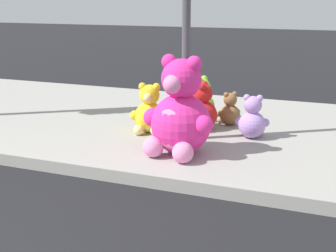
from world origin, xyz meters
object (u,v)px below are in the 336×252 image
Objects in this scene: sign_pole at (186,11)px; plush_brown at (229,111)px; plush_pink_large at (180,115)px; plush_red at (201,110)px; plush_lime at (200,102)px; plush_yellow at (149,113)px; plush_lavender at (252,120)px.

plush_brown is at bearing 69.28° from sign_pole.
plush_pink_large is 1.17m from plush_red.
plush_pink_large is 1.73× the size of plush_red.
sign_pole is 1.79m from plush_lime.
plush_pink_large is 1.03m from plush_yellow.
plush_lime is (-0.26, 1.67, -0.21)m from plush_pink_large.
plush_lime is (-0.13, 1.09, -1.42)m from sign_pole.
sign_pole is at bearing -153.05° from plush_lavender.
plush_pink_large is 2.00× the size of plush_lavender.
plush_brown is (0.37, 0.97, -1.50)m from sign_pole.
plush_lime is 0.98× the size of plush_red.
sign_pole is 4.58× the size of plush_red.
plush_pink_large reaches higher than plush_lavender.
plush_yellow is 1.03× the size of plush_lime.
plush_red reaches higher than plush_lavender.
plush_lavender is 0.72m from plush_brown.
plush_red is at bearing -128.47° from plush_brown.
plush_yellow is 1.40× the size of plush_brown.
plush_brown is (0.24, 1.55, -0.28)m from plush_pink_large.
sign_pole reaches higher than plush_brown.
sign_pole is 2.64× the size of plush_pink_large.
plush_lavender is at bearing 11.25° from plush_yellow.
plush_brown is at bearing 81.27° from plush_pink_large.
sign_pole is 5.29× the size of plush_lavender.
plush_pink_large reaches higher than plush_yellow.
plush_yellow is at bearing -145.90° from plush_red.
plush_lime reaches higher than plush_lavender.
sign_pole reaches higher than plush_pink_large.
plush_lavender is at bearing -10.79° from plush_red.
plush_yellow is 0.76m from plush_red.
plush_pink_large is at bearing -85.94° from plush_red.
plush_red is at bearing 85.34° from sign_pole.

